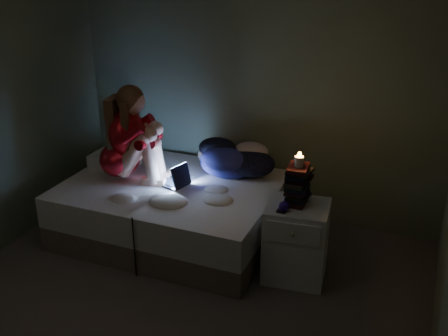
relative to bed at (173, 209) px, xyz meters
The scene contains 12 objects.
floor 1.24m from the bed, 65.45° to the right, with size 3.60×3.80×0.02m, color #4D433E.
wall_back 1.41m from the bed, 58.19° to the left, with size 3.60×0.02×2.60m, color #4F5945.
bed is the anchor object (origin of this frame).
pillow 0.79m from the bed, 167.14° to the left, with size 0.42×0.30×0.12m, color silver.
woman 0.86m from the bed, behind, with size 0.55×0.36×0.89m, color maroon, non-canonical shape.
laptop 0.37m from the bed, 168.13° to the left, with size 0.31×0.22×0.22m, color black, non-canonical shape.
clothes_pile 0.71m from the bed, 46.99° to the left, with size 0.58×0.47×0.35m, color navy, non-canonical shape.
nightstand 1.25m from the bed, 10.29° to the right, with size 0.48×0.43×0.64m, color silver.
book_stack 1.33m from the bed, ahead, with size 0.19×0.25×0.32m, color black, non-canonical shape.
candle 1.43m from the bed, ahead, with size 0.07×0.07×0.08m, color beige.
phone 1.23m from the bed, 15.98° to the right, with size 0.07×0.14×0.01m, color black.
blue_orb 1.26m from the bed, 17.10° to the right, with size 0.08×0.08×0.08m, color navy.
Camera 1 is at (1.60, -2.76, 2.53)m, focal length 42.93 mm.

